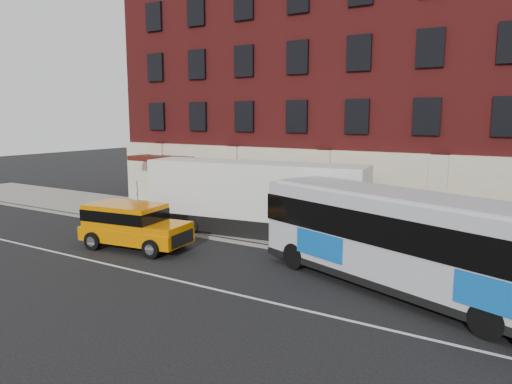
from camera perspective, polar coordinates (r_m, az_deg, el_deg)
The scene contains 9 objects.
ground at distance 17.31m, azimuth -8.49°, elevation -11.27°, with size 120.00×120.00×0.00m, color black.
sidewalk at distance 24.53m, azimuth 5.24°, elevation -4.94°, with size 60.00×6.00×0.15m, color gray.
kerb at distance 21.97m, azimuth 1.71°, elevation -6.56°, with size 60.00×0.25×0.15m, color gray.
lane_line at distance 17.66m, azimuth -7.43°, elevation -10.80°, with size 60.00×0.12×0.01m, color silver.
building at distance 31.15m, azimuth 12.10°, elevation 11.78°, with size 30.00×12.10×15.00m.
sign_pole at distance 26.94m, azimuth -13.96°, elevation -0.92°, with size 0.30×0.20×2.50m.
city_bus at distance 16.66m, azimuth 18.96°, elevation -5.65°, with size 12.67×6.84×3.43m.
yellow_suv at distance 22.61m, azimuth -14.60°, elevation -3.59°, with size 5.39×2.80×2.01m.
shipping_container at distance 23.86m, azimuth -0.23°, elevation -0.96°, with size 11.36×3.61×3.72m.
Camera 1 is at (10.58, -12.33, 5.96)m, focal length 33.72 mm.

